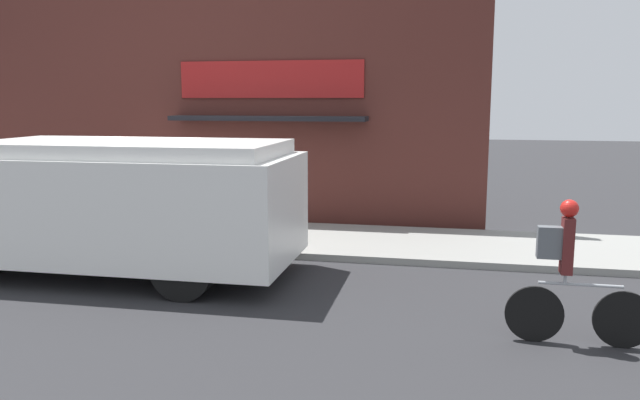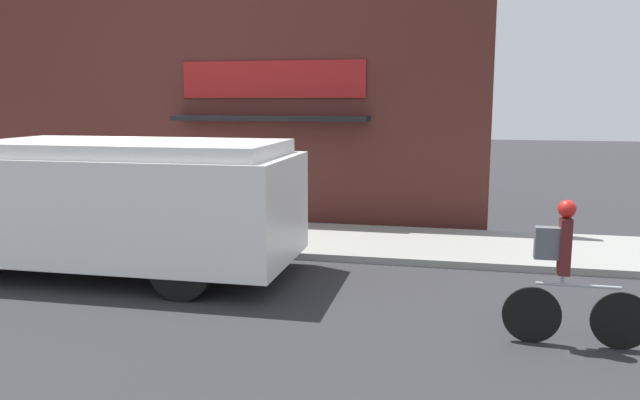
# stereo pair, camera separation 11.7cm
# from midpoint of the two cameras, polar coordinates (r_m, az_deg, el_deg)

# --- Properties ---
(ground_plane) EXTENTS (70.00, 70.00, 0.00)m
(ground_plane) POSITION_cam_midpoint_polar(r_m,az_deg,el_deg) (11.85, -16.02, -4.59)
(ground_plane) COLOR #2B2B2D
(sidewalk) EXTENTS (28.00, 2.69, 0.12)m
(sidewalk) POSITION_cam_midpoint_polar(r_m,az_deg,el_deg) (13.00, -13.29, -2.99)
(sidewalk) COLOR gray
(sidewalk) RESTS_ON ground_plane
(storefront) EXTENTS (12.34, 0.78, 5.12)m
(storefront) POSITION_cam_midpoint_polar(r_m,az_deg,el_deg) (14.29, -10.50, 8.29)
(storefront) COLOR #4C231E
(storefront) RESTS_ON ground_plane
(school_bus) EXTENTS (6.74, 2.86, 2.11)m
(school_bus) POSITION_cam_midpoint_polar(r_m,az_deg,el_deg) (10.37, -19.25, -0.37)
(school_bus) COLOR white
(school_bus) RESTS_ON ground_plane
(cyclist) EXTENTS (1.60, 0.20, 1.66)m
(cyclist) POSITION_cam_midpoint_polar(r_m,az_deg,el_deg) (7.52, 21.44, -6.48)
(cyclist) COLOR black
(cyclist) RESTS_ON ground_plane
(trash_bin) EXTENTS (0.49, 0.49, 0.98)m
(trash_bin) POSITION_cam_midpoint_polar(r_m,az_deg,el_deg) (14.52, -24.03, -0.07)
(trash_bin) COLOR #38383D
(trash_bin) RESTS_ON sidewalk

